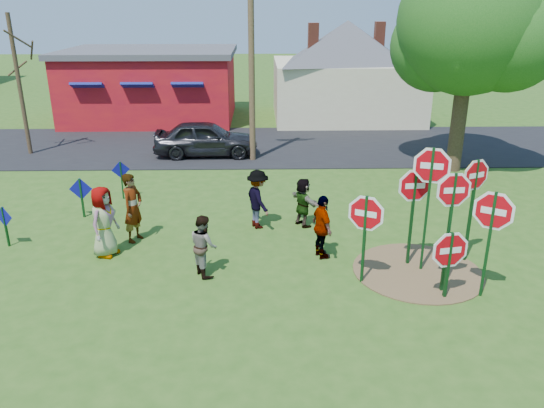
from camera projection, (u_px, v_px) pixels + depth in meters
The scene contains 25 objects.
ground at pixel (239, 256), 14.06m from camera, with size 120.00×120.00×0.00m, color #2C5317.
road at pixel (247, 146), 24.80m from camera, with size 120.00×7.50×0.04m, color black.
dirt_patch at pixel (417, 271), 13.21m from camera, with size 3.20×3.20×0.03m, color brown.
red_building at pixel (152, 84), 30.05m from camera, with size 9.40×7.69×3.90m.
cream_house at pixel (346, 66), 29.96m from camera, with size 9.40×9.40×6.50m.
stop_sign_a at pixel (366, 221), 12.18m from camera, with size 1.04×0.54×2.35m.
stop_sign_b at pixel (431, 178), 12.48m from camera, with size 1.13×0.38×3.31m.
stop_sign_c at pixel (452, 205), 11.58m from camera, with size 1.06×0.11×3.02m.
stop_sign_d at pixel (475, 185), 13.06m from camera, with size 0.98×0.45×2.87m.
stop_sign_e at pixel (450, 253), 11.67m from camera, with size 1.14×0.23×1.77m.
stop_sign_f at pixel (492, 219), 11.48m from camera, with size 1.01×0.65×2.67m.
stop_sign_g at pixel (414, 195), 12.95m from camera, with size 1.12×0.12×2.69m.
blue_diamond_b at pixel (5, 222), 14.36m from camera, with size 0.54×0.25×1.17m.
blue_diamond_c at pixel (81, 193), 16.34m from camera, with size 0.70×0.07×1.28m.
blue_diamond_d at pixel (121, 175), 17.88m from camera, with size 0.57×0.21×1.33m.
person_a at pixel (104, 222), 13.78m from camera, with size 0.93×0.61×1.91m, color #393E88.
person_b at pixel (133, 208), 14.64m from camera, with size 0.72×0.47×1.96m, color #226A5F.
person_c at pixel (204, 245), 12.86m from camera, with size 0.75×0.59×1.55m, color brown.
person_d at pixel (258, 199), 15.55m from camera, with size 1.14×0.66×1.77m, color #38383E.
person_e at pixel (322, 227), 13.68m from camera, with size 1.00×0.42×1.71m, color #4E2F60.
person_f at pixel (303, 202), 15.72m from camera, with size 1.38×0.44×1.49m, color #204E34.
suv at pixel (206, 138), 22.94m from camera, with size 1.78×4.43×1.51m, color #29292E.
utility_pole at pixel (252, 59), 21.11m from camera, with size 1.95×0.26×7.97m.
leafy_tree at pixel (474, 30), 19.41m from camera, with size 5.86×5.34×8.32m.
bare_tree_west at pixel (16, 65), 22.15m from camera, with size 1.80×1.80×5.93m.
Camera 1 is at (0.59, -12.67, 6.28)m, focal length 35.00 mm.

